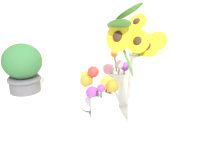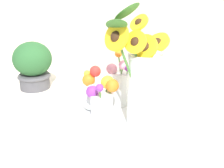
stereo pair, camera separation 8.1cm
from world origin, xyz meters
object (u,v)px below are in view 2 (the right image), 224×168
Objects in this scene: mason_jar_sunflowers at (144,81)px; potted_plant at (33,64)px; vase_small_center at (103,100)px; serving_tray at (112,120)px; vase_bulb_right at (91,92)px; vase_small_back at (121,84)px.

mason_jar_sunflowers reaches higher than potted_plant.
potted_plant reaches higher than vase_small_center.
serving_tray is 2.40× the size of potted_plant.
mason_jar_sunflowers reaches higher than vase_bulb_right.
vase_small_back is 0.42m from potted_plant.
vase_bulb_right is 0.11m from vase_small_back.
potted_plant is at bearing 176.58° from serving_tray.
mason_jar_sunflowers reaches higher than serving_tray.
vase_small_back is at bearing 152.66° from mason_jar_sunflowers.
potted_plant reaches higher than vase_bulb_right.
vase_small_center is at bearing -18.38° from vase_bulb_right.
serving_tray is 1.31× the size of mason_jar_sunflowers.
mason_jar_sunflowers is 0.56m from potted_plant.
vase_small_center is at bearing -153.98° from mason_jar_sunflowers.
potted_plant is at bearing -179.53° from mason_jar_sunflowers.
vase_small_back reaches higher than vase_bulb_right.
potted_plant is (-0.44, 0.05, 0.02)m from vase_small_center.
vase_small_back is 0.94× the size of potted_plant.
serving_tray is 3.58× the size of vase_small_center.
vase_bulb_right is (-0.07, 0.02, -0.00)m from vase_small_center.
serving_tray is at bearing -66.42° from vase_small_back.
potted_plant is at bearing 173.51° from vase_small_center.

